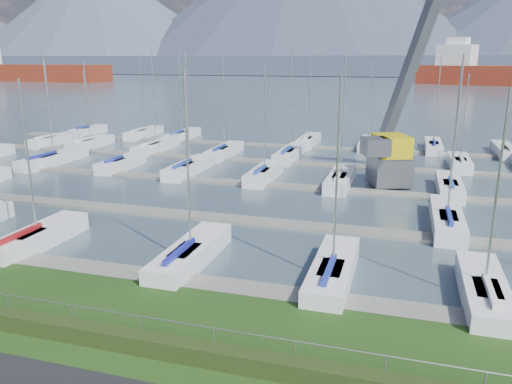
% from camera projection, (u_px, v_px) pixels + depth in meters
% --- Properties ---
extents(water, '(800.00, 540.00, 0.20)m').
position_uv_depth(water, '(392.00, 80.00, 259.35)').
color(water, '#41535F').
extents(hedge, '(80.00, 0.70, 0.70)m').
position_uv_depth(hedge, '(159.00, 346.00, 18.23)').
color(hedge, '#263513').
rests_on(hedge, grass).
extents(fence, '(80.00, 0.04, 0.04)m').
position_uv_depth(fence, '(163.00, 320.00, 18.38)').
color(fence, gray).
rests_on(fence, grass).
extents(foothill, '(900.00, 80.00, 12.00)m').
position_uv_depth(foothill, '(397.00, 65.00, 322.46)').
color(foothill, '#404B5E').
rests_on(foothill, water).
extents(mountains, '(1190.00, 360.00, 115.00)m').
position_uv_depth(mountains, '(413.00, 9.00, 378.90)').
color(mountains, '#414A60').
rests_on(mountains, water).
extents(docks, '(90.00, 41.60, 0.25)m').
position_uv_depth(docks, '(303.00, 188.00, 42.81)').
color(docks, slate).
rests_on(docks, water).
extents(crane, '(7.73, 12.92, 22.35)m').
position_uv_depth(crane, '(399.00, 120.00, 43.13)').
color(crane, slate).
rests_on(crane, water).
extents(cargo_ship_west, '(87.66, 23.97, 21.50)m').
position_uv_depth(cargo_ship_west, '(21.00, 72.00, 246.50)').
color(cargo_ship_west, maroon).
rests_on(cargo_ship_west, water).
extents(sailboat_fleet, '(75.36, 49.39, 12.95)m').
position_uv_depth(sailboat_fleet, '(285.00, 118.00, 44.98)').
color(sailboat_fleet, '#2049A2').
rests_on(sailboat_fleet, water).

